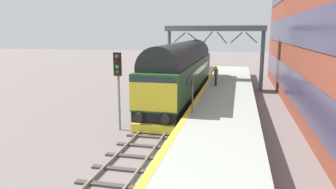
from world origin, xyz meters
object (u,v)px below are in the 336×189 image
Objects in this scene: diesel_locomotive at (182,70)px; signal_post_near at (118,80)px; waiting_passenger at (216,74)px; platform_number_sign at (192,91)px.

diesel_locomotive is 8.99m from signal_post_near.
signal_post_near is 2.67× the size of waiting_passenger.
signal_post_near is at bearing -167.84° from platform_number_sign.
diesel_locomotive is 3.01m from waiting_passenger.
diesel_locomotive is 11.10× the size of waiting_passenger.
diesel_locomotive is at bearing 104.04° from platform_number_sign.
waiting_passenger is at bearing 86.28° from platform_number_sign.
platform_number_sign is 1.15× the size of waiting_passenger.
platform_number_sign reaches higher than waiting_passenger.
diesel_locomotive is 8.14m from platform_number_sign.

